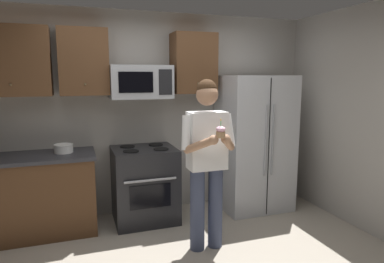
% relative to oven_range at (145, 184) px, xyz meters
% --- Properties ---
extents(wall_back, '(4.40, 0.10, 2.60)m').
position_rel_oven_range_xyz_m(wall_back, '(0.15, 0.39, 0.84)').
color(wall_back, gray).
rests_on(wall_back, ground).
extents(wall_right, '(0.10, 4.40, 2.60)m').
position_rel_oven_range_xyz_m(wall_right, '(2.40, -1.06, 0.84)').
color(wall_right, gray).
rests_on(wall_right, ground).
extents(oven_range, '(0.76, 0.70, 0.93)m').
position_rel_oven_range_xyz_m(oven_range, '(0.00, 0.00, 0.00)').
color(oven_range, black).
rests_on(oven_range, ground).
extents(microwave, '(0.74, 0.41, 0.40)m').
position_rel_oven_range_xyz_m(microwave, '(0.00, 0.12, 1.26)').
color(microwave, '#9EA0A5').
extents(refrigerator, '(0.90, 0.75, 1.80)m').
position_rel_oven_range_xyz_m(refrigerator, '(1.50, -0.04, 0.44)').
color(refrigerator, '#B7BABF').
rests_on(refrigerator, ground).
extents(cabinet_row_upper, '(2.78, 0.36, 0.76)m').
position_rel_oven_range_xyz_m(cabinet_row_upper, '(-0.57, 0.17, 1.49)').
color(cabinet_row_upper, '#4C301C').
extents(counter_left, '(1.44, 0.66, 0.92)m').
position_rel_oven_range_xyz_m(counter_left, '(-1.30, 0.02, 0.00)').
color(counter_left, '#4C301C').
rests_on(counter_left, ground).
extents(bowl_large_white, '(0.22, 0.22, 0.10)m').
position_rel_oven_range_xyz_m(bowl_large_white, '(-0.92, 0.06, 0.51)').
color(bowl_large_white, white).
rests_on(bowl_large_white, counter_left).
extents(person, '(0.60, 0.48, 1.76)m').
position_rel_oven_range_xyz_m(person, '(0.47, -0.92, 0.53)').
color(person, '#383F59').
rests_on(person, ground).
extents(cupcake, '(0.09, 0.09, 0.17)m').
position_rel_oven_range_xyz_m(cupcake, '(0.47, -1.25, 0.83)').
color(cupcake, '#A87F56').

